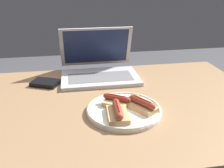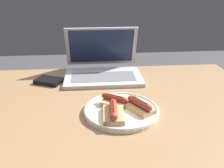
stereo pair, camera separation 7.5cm
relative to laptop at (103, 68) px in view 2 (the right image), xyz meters
The scene contains 8 objects.
desk 0.31m from the laptop, 80.40° to the right, with size 1.22×0.82×0.70m.
laptop is the anchor object (origin of this frame).
plate 0.38m from the laptop, 82.19° to the right, with size 0.28×0.28×0.02m.
sausage_toast_left 0.34m from the laptop, 85.47° to the right, with size 0.12×0.11×0.04m.
sausage_toast_middle 0.41m from the laptop, 73.72° to the right, with size 0.11×0.13×0.05m.
sausage_toast_right 0.43m from the laptop, 87.95° to the right, with size 0.08×0.13×0.05m.
salad_pile 0.32m from the laptop, 70.77° to the right, with size 0.05×0.06×0.01m.
external_drive 0.27m from the laptop, 165.41° to the right, with size 0.14×0.12×0.02m.
Camera 2 is at (-0.10, -0.89, 1.17)m, focal length 40.00 mm.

